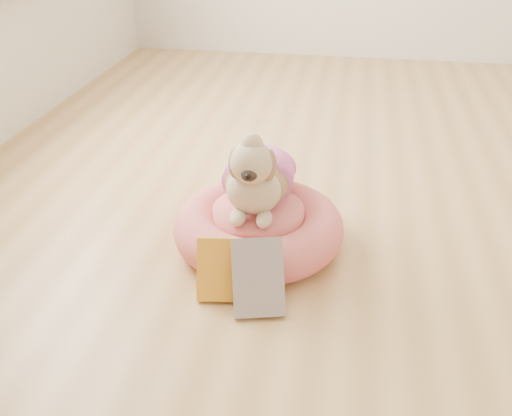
% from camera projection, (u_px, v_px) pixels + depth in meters
% --- Properties ---
extents(floor, '(4.50, 4.50, 0.00)m').
position_uv_depth(floor, '(443.00, 218.00, 2.12)').
color(floor, tan).
rests_on(floor, ground).
extents(pet_bed, '(0.57, 0.57, 0.15)m').
position_uv_depth(pet_bed, '(258.00, 227.00, 1.93)').
color(pet_bed, '#CF5451').
rests_on(pet_bed, floor).
extents(dog, '(0.30, 0.42, 0.30)m').
position_uv_depth(dog, '(257.00, 162.00, 1.84)').
color(dog, brown).
rests_on(dog, pet_bed).
extents(book_yellow, '(0.14, 0.12, 0.18)m').
position_uv_depth(book_yellow, '(218.00, 269.00, 1.68)').
color(book_yellow, yellow).
rests_on(book_yellow, floor).
extents(book_white, '(0.18, 0.18, 0.20)m').
position_uv_depth(book_white, '(258.00, 277.00, 1.63)').
color(book_white, white).
rests_on(book_white, floor).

